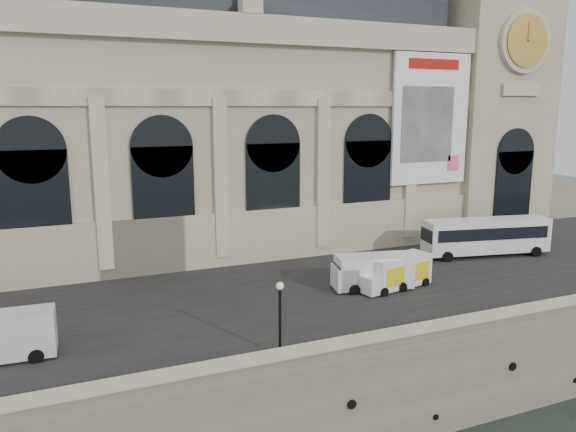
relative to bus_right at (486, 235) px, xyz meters
name	(u,v)px	position (x,y,z in m)	size (l,w,h in m)	color
quay	(181,263)	(-25.49, 19.61, -5.05)	(160.00, 70.00, 6.00)	gray
street	(239,294)	(-25.49, -1.39, -2.02)	(160.00, 24.00, 0.06)	#2D2D2D
parapet	(316,356)	(-25.49, -14.79, -1.43)	(160.00, 1.40, 1.21)	gray
museum	(122,112)	(-31.47, 15.47, 11.67)	(69.00, 18.70, 29.10)	#B7AC8D
clock_pavilion	(475,79)	(8.51, 12.54, 15.37)	(13.00, 14.72, 36.70)	#B7AC8D
bus_right	(486,235)	(0.00, 0.00, 0.00)	(12.66, 4.99, 3.66)	white
van_c	(369,272)	(-15.69, -4.29, -0.64)	(6.57, 3.62, 2.76)	white
box_truck	(395,272)	(-13.61, -4.89, -0.73)	(6.76, 3.28, 2.61)	white
lamp_right	(280,320)	(-26.77, -12.70, 0.18)	(0.46, 0.46, 4.47)	black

